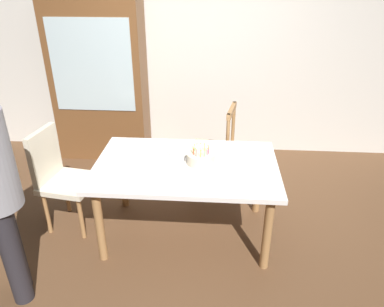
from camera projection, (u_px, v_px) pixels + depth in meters
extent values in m
plane|color=brown|center=(187.00, 232.00, 3.36)|extent=(6.40, 6.40, 0.00)
cube|color=beige|center=(199.00, 50.00, 4.41)|extent=(6.40, 0.10, 2.60)
cube|color=white|center=(186.00, 166.00, 3.04)|extent=(1.53, 0.98, 0.04)
cylinder|color=#9E7042|center=(100.00, 226.00, 2.91)|extent=(0.07, 0.07, 0.68)
cylinder|color=#9E7042|center=(267.00, 233.00, 2.82)|extent=(0.07, 0.07, 0.68)
cylinder|color=#9E7042|center=(123.00, 176.00, 3.60)|extent=(0.07, 0.07, 0.68)
cylinder|color=#9E7042|center=(258.00, 181.00, 3.51)|extent=(0.07, 0.07, 0.68)
cylinder|color=silver|center=(201.00, 163.00, 3.03)|extent=(0.28, 0.28, 0.01)
cylinder|color=beige|center=(201.00, 158.00, 3.01)|extent=(0.23, 0.23, 0.09)
cylinder|color=#E54C4C|center=(209.00, 151.00, 2.97)|extent=(0.01, 0.01, 0.05)
sphere|color=#FFC64C|center=(209.00, 147.00, 2.96)|extent=(0.01, 0.01, 0.01)
cylinder|color=#4C7FE5|center=(208.00, 149.00, 3.00)|extent=(0.01, 0.01, 0.05)
sphere|color=#FFC64C|center=(208.00, 145.00, 2.98)|extent=(0.01, 0.01, 0.01)
cylinder|color=#F2994C|center=(205.00, 147.00, 3.03)|extent=(0.01, 0.01, 0.05)
sphere|color=#FFC64C|center=(205.00, 144.00, 3.01)|extent=(0.01, 0.01, 0.01)
cylinder|color=#D872CC|center=(201.00, 147.00, 3.03)|extent=(0.01, 0.01, 0.05)
sphere|color=#FFC64C|center=(201.00, 143.00, 3.02)|extent=(0.01, 0.01, 0.01)
cylinder|color=#4C7FE5|center=(197.00, 147.00, 3.03)|extent=(0.01, 0.01, 0.05)
sphere|color=#FFC64C|center=(197.00, 144.00, 3.01)|extent=(0.01, 0.01, 0.01)
cylinder|color=#66CC72|center=(195.00, 148.00, 3.01)|extent=(0.01, 0.01, 0.05)
sphere|color=#FFC64C|center=(195.00, 145.00, 3.00)|extent=(0.01, 0.01, 0.01)
cylinder|color=yellow|center=(193.00, 151.00, 2.97)|extent=(0.01, 0.01, 0.05)
sphere|color=#FFC64C|center=(193.00, 147.00, 2.96)|extent=(0.01, 0.01, 0.01)
cylinder|color=#E54C4C|center=(194.00, 152.00, 2.95)|extent=(0.01, 0.01, 0.05)
sphere|color=#FFC64C|center=(194.00, 148.00, 2.94)|extent=(0.01, 0.01, 0.01)
cylinder|color=#E54C4C|center=(196.00, 153.00, 2.93)|extent=(0.01, 0.01, 0.05)
sphere|color=#FFC64C|center=(196.00, 150.00, 2.91)|extent=(0.01, 0.01, 0.01)
cylinder|color=yellow|center=(201.00, 154.00, 2.92)|extent=(0.01, 0.01, 0.05)
sphere|color=#FFC64C|center=(201.00, 150.00, 2.90)|extent=(0.01, 0.01, 0.01)
cylinder|color=#66CC72|center=(204.00, 154.00, 2.92)|extent=(0.01, 0.01, 0.05)
sphere|color=#FFC64C|center=(204.00, 150.00, 2.91)|extent=(0.01, 0.01, 0.01)
cylinder|color=#D872CC|center=(208.00, 152.00, 2.95)|extent=(0.01, 0.01, 0.05)
sphere|color=#FFC64C|center=(208.00, 149.00, 2.93)|extent=(0.01, 0.01, 0.01)
cylinder|color=silver|center=(131.00, 175.00, 2.87)|extent=(0.22, 0.22, 0.01)
cylinder|color=silver|center=(180.00, 151.00, 3.23)|extent=(0.22, 0.22, 0.01)
cube|color=silver|center=(111.00, 174.00, 2.88)|extent=(0.18, 0.04, 0.01)
cube|color=silver|center=(162.00, 150.00, 3.26)|extent=(0.18, 0.03, 0.01)
cube|color=silver|center=(222.00, 177.00, 2.83)|extent=(0.18, 0.04, 0.01)
cube|color=tan|center=(211.00, 150.00, 3.86)|extent=(0.51, 0.51, 0.05)
cylinder|color=#9E7042|center=(199.00, 161.00, 4.16)|extent=(0.04, 0.04, 0.42)
cylinder|color=#9E7042|center=(191.00, 175.00, 3.86)|extent=(0.04, 0.04, 0.42)
cylinder|color=#9E7042|center=(228.00, 164.00, 4.08)|extent=(0.04, 0.04, 0.42)
cylinder|color=#9E7042|center=(223.00, 180.00, 3.79)|extent=(0.04, 0.04, 0.42)
cylinder|color=#9E7042|center=(233.00, 124.00, 3.86)|extent=(0.04, 0.04, 0.50)
cylinder|color=#9E7042|center=(228.00, 138.00, 3.55)|extent=(0.04, 0.04, 0.50)
cube|color=#9E7042|center=(232.00, 111.00, 3.61)|extent=(0.11, 0.40, 0.06)
cube|color=beige|center=(70.00, 183.00, 3.28)|extent=(0.50, 0.50, 0.05)
cylinder|color=#9E7042|center=(81.00, 218.00, 3.20)|extent=(0.04, 0.04, 0.42)
cylinder|color=#9E7042|center=(98.00, 197.00, 3.50)|extent=(0.04, 0.04, 0.42)
cylinder|color=#9E7042|center=(47.00, 213.00, 3.27)|extent=(0.04, 0.04, 0.42)
cylinder|color=#9E7042|center=(66.00, 193.00, 3.56)|extent=(0.04, 0.04, 0.42)
cube|color=beige|center=(45.00, 156.00, 3.20)|extent=(0.11, 0.40, 0.50)
cylinder|color=#262328|center=(13.00, 257.00, 2.51)|extent=(0.14, 0.14, 0.79)
cylinder|color=#262328|center=(12.00, 246.00, 2.61)|extent=(0.14, 0.14, 0.79)
cube|color=brown|center=(100.00, 82.00, 4.39)|extent=(1.10, 0.44, 1.90)
cube|color=silver|center=(92.00, 66.00, 4.08)|extent=(0.94, 0.01, 1.04)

